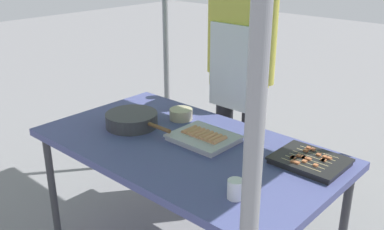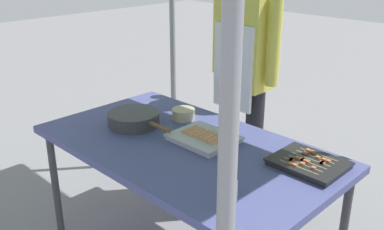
{
  "view_description": "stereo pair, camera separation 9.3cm",
  "coord_description": "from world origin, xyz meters",
  "px_view_note": "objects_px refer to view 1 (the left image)",
  "views": [
    {
      "loc": [
        1.42,
        -1.52,
        1.73
      ],
      "look_at": [
        0.0,
        0.05,
        0.9
      ],
      "focal_mm": 40.88,
      "sensor_mm": 36.0,
      "label": 1
    },
    {
      "loc": [
        1.49,
        -1.46,
        1.73
      ],
      "look_at": [
        0.0,
        0.05,
        0.9
      ],
      "focal_mm": 40.88,
      "sensor_mm": 36.0,
      "label": 2
    }
  ],
  "objects_px": {
    "cooking_wok": "(132,119)",
    "tray_grilled_sausages": "(204,138)",
    "stall_table": "(186,153)",
    "tray_meat_skewers": "(310,161)",
    "drink_cup_near_edge": "(235,189)",
    "vendor_woman": "(239,64)",
    "condiment_bowl": "(181,114)"
  },
  "relations": [
    {
      "from": "tray_meat_skewers",
      "to": "drink_cup_near_edge",
      "type": "height_order",
      "value": "drink_cup_near_edge"
    },
    {
      "from": "condiment_bowl",
      "to": "drink_cup_near_edge",
      "type": "relative_size",
      "value": 1.65
    },
    {
      "from": "stall_table",
      "to": "drink_cup_near_edge",
      "type": "xyz_separation_m",
      "value": [
        0.51,
        -0.25,
        0.09
      ]
    },
    {
      "from": "drink_cup_near_edge",
      "to": "vendor_woman",
      "type": "xyz_separation_m",
      "value": [
        -0.71,
        0.97,
        0.22
      ]
    },
    {
      "from": "tray_meat_skewers",
      "to": "condiment_bowl",
      "type": "relative_size",
      "value": 2.38
    },
    {
      "from": "stall_table",
      "to": "tray_meat_skewers",
      "type": "bearing_deg",
      "value": 21.58
    },
    {
      "from": "tray_grilled_sausages",
      "to": "condiment_bowl",
      "type": "xyz_separation_m",
      "value": [
        -0.3,
        0.14,
        0.01
      ]
    },
    {
      "from": "condiment_bowl",
      "to": "stall_table",
      "type": "bearing_deg",
      "value": -42.63
    },
    {
      "from": "tray_meat_skewers",
      "to": "condiment_bowl",
      "type": "distance_m",
      "value": 0.85
    },
    {
      "from": "tray_grilled_sausages",
      "to": "vendor_woman",
      "type": "distance_m",
      "value": 0.72
    },
    {
      "from": "condiment_bowl",
      "to": "drink_cup_near_edge",
      "type": "height_order",
      "value": "drink_cup_near_edge"
    },
    {
      "from": "cooking_wok",
      "to": "vendor_woman",
      "type": "xyz_separation_m",
      "value": [
        0.19,
        0.76,
        0.22
      ]
    },
    {
      "from": "stall_table",
      "to": "tray_grilled_sausages",
      "type": "distance_m",
      "value": 0.13
    },
    {
      "from": "drink_cup_near_edge",
      "to": "tray_meat_skewers",
      "type": "bearing_deg",
      "value": 80.09
    },
    {
      "from": "cooking_wok",
      "to": "tray_grilled_sausages",
      "type": "bearing_deg",
      "value": 15.59
    },
    {
      "from": "condiment_bowl",
      "to": "drink_cup_near_edge",
      "type": "distance_m",
      "value": 0.91
    },
    {
      "from": "condiment_bowl",
      "to": "drink_cup_near_edge",
      "type": "bearing_deg",
      "value": -32.25
    },
    {
      "from": "cooking_wok",
      "to": "drink_cup_near_edge",
      "type": "bearing_deg",
      "value": -13.51
    },
    {
      "from": "stall_table",
      "to": "drink_cup_near_edge",
      "type": "bearing_deg",
      "value": -25.76
    },
    {
      "from": "stall_table",
      "to": "condiment_bowl",
      "type": "bearing_deg",
      "value": 137.37
    },
    {
      "from": "vendor_woman",
      "to": "drink_cup_near_edge",
      "type": "bearing_deg",
      "value": 126.13
    },
    {
      "from": "stall_table",
      "to": "cooking_wok",
      "type": "height_order",
      "value": "cooking_wok"
    },
    {
      "from": "cooking_wok",
      "to": "drink_cup_near_edge",
      "type": "xyz_separation_m",
      "value": [
        0.9,
        -0.22,
        -0.0
      ]
    },
    {
      "from": "stall_table",
      "to": "cooking_wok",
      "type": "relative_size",
      "value": 3.49
    },
    {
      "from": "tray_grilled_sausages",
      "to": "vendor_woman",
      "type": "height_order",
      "value": "vendor_woman"
    },
    {
      "from": "tray_grilled_sausages",
      "to": "tray_meat_skewers",
      "type": "bearing_deg",
      "value": 14.27
    },
    {
      "from": "condiment_bowl",
      "to": "vendor_woman",
      "type": "relative_size",
      "value": 0.08
    },
    {
      "from": "drink_cup_near_edge",
      "to": "vendor_woman",
      "type": "relative_size",
      "value": 0.05
    },
    {
      "from": "condiment_bowl",
      "to": "vendor_woman",
      "type": "xyz_separation_m",
      "value": [
        0.06,
        0.49,
        0.23
      ]
    },
    {
      "from": "stall_table",
      "to": "vendor_woman",
      "type": "relative_size",
      "value": 0.95
    },
    {
      "from": "tray_meat_skewers",
      "to": "drink_cup_near_edge",
      "type": "bearing_deg",
      "value": -99.91
    },
    {
      "from": "drink_cup_near_edge",
      "to": "cooking_wok",
      "type": "bearing_deg",
      "value": 166.49
    }
  ]
}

